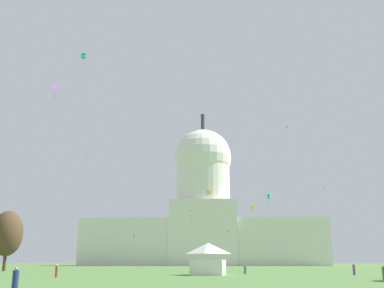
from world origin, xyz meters
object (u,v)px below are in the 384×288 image
kite_pink_low (135,236)px  tree_west_far (7,233)px  person_navy_back_center (15,280)px  person_olive_edge_west (384,273)px  person_red_mid_center (57,271)px  kite_magenta_high (286,128)px  kite_white_mid (324,190)px  capitol_building (203,218)px  kite_turquoise_high (83,56)px  event_tent (208,259)px  kite_cyan_low (269,196)px  person_denim_near_tree_east (245,270)px  kite_yellow_low (254,207)px  kite_violet_high (54,88)px  kite_orange_mid (209,192)px  kite_lime_low (228,231)px  kite_green_mid (87,155)px  person_purple_front_right (354,270)px  kite_red_low (192,212)px

kite_pink_low → tree_west_far: bearing=162.8°
person_navy_back_center → person_olive_edge_west: bearing=33.7°
person_red_mid_center → kite_magenta_high: (42.53, 70.88, 39.75)m
kite_pink_low → kite_magenta_high: (46.12, -10.36, 30.97)m
person_red_mid_center → kite_white_mid: bearing=-116.7°
capitol_building → person_navy_back_center: bearing=-93.1°
capitol_building → kite_turquoise_high: (-19.09, -139.16, 17.38)m
capitol_building → kite_pink_low: 77.25m
event_tent → kite_magenta_high: bearing=75.7°
kite_cyan_low → person_denim_near_tree_east: bearing=13.8°
kite_yellow_low → kite_turquoise_high: kite_turquoise_high is taller
person_olive_edge_west → kite_violet_high: size_ratio=0.41×
person_navy_back_center → kite_orange_mid: kite_orange_mid is taller
person_denim_near_tree_east → person_red_mid_center: person_red_mid_center is taller
kite_magenta_high → kite_yellow_low: bearing=-41.5°
event_tent → person_red_mid_center: bearing=-143.4°
person_red_mid_center → kite_violet_high: 59.76m
event_tent → kite_lime_low: 113.26m
capitol_building → kite_white_mid: size_ratio=31.53×
kite_turquoise_high → kite_green_mid: bearing=79.6°
event_tent → person_purple_front_right: 22.10m
tree_west_far → person_denim_near_tree_east: 54.06m
kite_red_low → kite_magenta_high: 40.07m
person_olive_edge_west → kite_cyan_low: size_ratio=0.57×
kite_cyan_low → kite_lime_low: 88.35m
person_denim_near_tree_east → kite_turquoise_high: size_ratio=1.44×
person_navy_back_center → kite_green_mid: 103.77m
capitol_building → kite_turquoise_high: 141.53m
kite_cyan_low → kite_magenta_high: size_ratio=0.99×
event_tent → kite_green_mid: (-36.27, 57.54, 30.01)m
tree_west_far → person_red_mid_center: size_ratio=7.66×
person_denim_near_tree_east → kite_red_low: bearing=54.8°
event_tent → kite_red_low: kite_red_low is taller
kite_violet_high → person_navy_back_center: bearing=-71.6°
kite_lime_low → kite_orange_mid: 44.20m
kite_violet_high → kite_turquoise_high: bearing=-60.4°
person_purple_front_right → kite_turquoise_high: (-44.95, 4.43, 38.22)m
kite_cyan_low → kite_violet_high: 56.41m
kite_magenta_high → kite_white_mid: (3.47, -27.43, -22.78)m
person_denim_near_tree_east → kite_orange_mid: kite_orange_mid is taller
person_purple_front_right → person_olive_edge_west: (-1.79, -17.69, -0.07)m
kite_yellow_low → kite_white_mid: kite_white_mid is taller
person_red_mid_center → kite_pink_low: (-3.59, 81.24, 8.79)m
capitol_building → person_olive_edge_west: capitol_building is taller
person_purple_front_right → kite_white_mid: (4.15, 32.06, 16.93)m
person_purple_front_right → person_navy_back_center: person_purple_front_right is taller
capitol_building → person_purple_front_right: capitol_building is taller
tree_west_far → person_navy_back_center: (30.01, -64.59, -7.12)m
kite_cyan_low → kite_violet_high: kite_violet_high is taller
event_tent → person_olive_edge_west: size_ratio=4.45×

